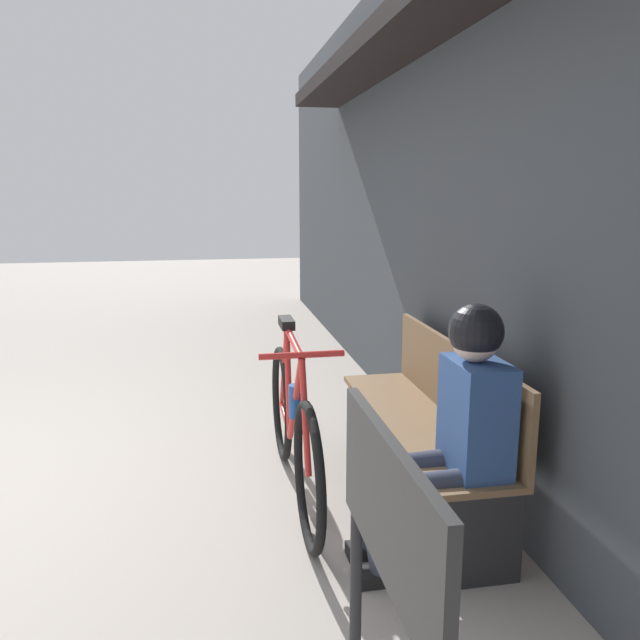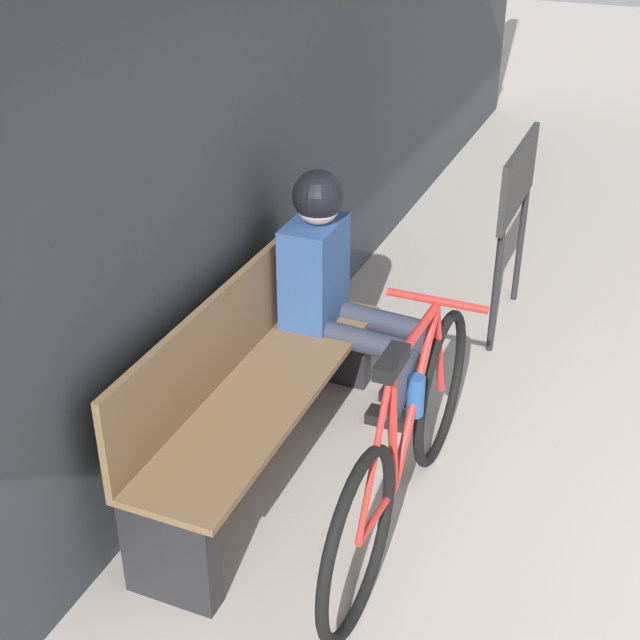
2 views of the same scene
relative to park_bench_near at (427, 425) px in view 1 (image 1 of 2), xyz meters
The scene contains 5 objects.
storefront_wall 1.33m from the park_bench_near, 125.39° to the left, with size 12.00×0.56×3.20m.
park_bench_near is the anchor object (origin of this frame).
bicycle 0.71m from the park_bench_near, 98.99° to the right, with size 1.70×0.40×0.93m.
person_seated 0.69m from the park_bench_near, 11.02° to the right, with size 0.34×0.65×1.16m.
signboard 1.85m from the park_bench_near, 23.29° to the right, with size 0.78×0.04×1.04m.
Camera 1 is at (3.18, 1.53, 1.61)m, focal length 35.00 mm.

